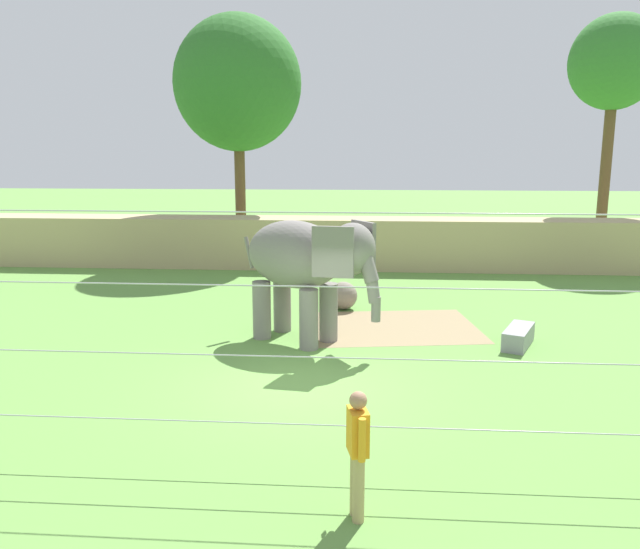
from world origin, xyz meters
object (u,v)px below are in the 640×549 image
zookeeper (358,449)px  feed_trough (518,337)px  elephant (305,261)px  enrichment_ball (343,296)px

zookeeper → feed_trough: (3.66, 7.31, -0.71)m
elephant → enrichment_ball: 3.61m
zookeeper → feed_trough: bearing=63.4°
elephant → feed_trough: elephant is taller
enrichment_ball → feed_trough: bearing=-36.5°
elephant → feed_trough: bearing=0.4°
elephant → feed_trough: (5.02, 0.03, -1.73)m
elephant → feed_trough: size_ratio=2.42×
enrichment_ball → zookeeper: 10.46m
elephant → zookeeper: elephant is taller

